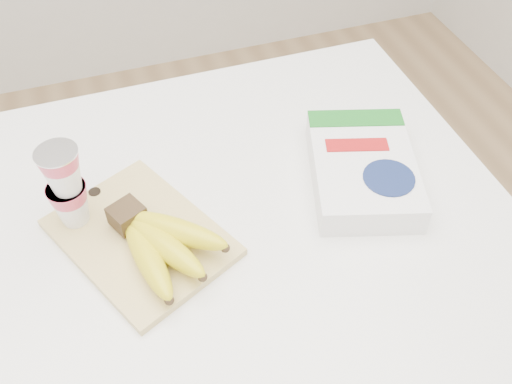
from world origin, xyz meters
TOP-DOWN VIEW (x-y plane):
  - room at (0.00, 0.00)m, footprint 4.00×4.00m
  - cutting_board at (0.07, 0.05)m, footprint 0.30×0.33m
  - bananas at (0.10, 0.01)m, footprint 0.17×0.20m
  - yogurt_stack at (-0.02, 0.11)m, footprint 0.07×0.06m
  - cereal_box at (0.45, 0.06)m, footprint 0.23×0.28m

SIDE VIEW (x-z plane):
  - cutting_board at x=0.07m, z-range 1.01..1.03m
  - cereal_box at x=0.45m, z-range 1.01..1.07m
  - bananas at x=0.10m, z-range 1.02..1.08m
  - yogurt_stack at x=-0.02m, z-range 1.03..1.18m
  - room at x=0.00m, z-range -0.65..3.35m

